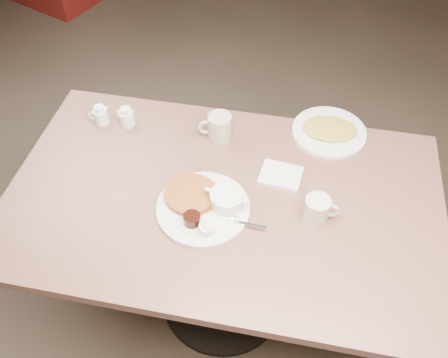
% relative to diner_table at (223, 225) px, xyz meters
% --- Properties ---
extents(room, '(7.04, 8.04, 2.84)m').
position_rel_diner_table_xyz_m(room, '(0.00, 0.00, 0.82)').
color(room, '#4C3F33').
rests_on(room, ground).
extents(diner_table, '(1.50, 0.90, 0.75)m').
position_rel_diner_table_xyz_m(diner_table, '(0.00, 0.00, 0.00)').
color(diner_table, '#84564C').
rests_on(diner_table, ground).
extents(main_plate, '(0.41, 0.37, 0.07)m').
position_rel_diner_table_xyz_m(main_plate, '(-0.05, -0.06, 0.19)').
color(main_plate, silver).
rests_on(main_plate, diner_table).
extents(coffee_mug_near, '(0.12, 0.09, 0.09)m').
position_rel_diner_table_xyz_m(coffee_mug_near, '(0.32, -0.03, 0.22)').
color(coffee_mug_near, beige).
rests_on(coffee_mug_near, diner_table).
extents(napkin, '(0.16, 0.13, 0.02)m').
position_rel_diner_table_xyz_m(napkin, '(0.19, 0.13, 0.18)').
color(napkin, silver).
rests_on(napkin, diner_table).
extents(coffee_mug_far, '(0.14, 0.11, 0.10)m').
position_rel_diner_table_xyz_m(coffee_mug_far, '(-0.07, 0.29, 0.22)').
color(coffee_mug_far, beige).
rests_on(coffee_mug_far, diner_table).
extents(creamer_left, '(0.08, 0.06, 0.08)m').
position_rel_diner_table_xyz_m(creamer_left, '(-0.55, 0.28, 0.21)').
color(creamer_left, white).
rests_on(creamer_left, diner_table).
extents(creamer_right, '(0.09, 0.07, 0.08)m').
position_rel_diner_table_xyz_m(creamer_right, '(-0.44, 0.29, 0.21)').
color(creamer_right, white).
rests_on(creamer_right, diner_table).
extents(hash_plate, '(0.31, 0.31, 0.04)m').
position_rel_diner_table_xyz_m(hash_plate, '(0.34, 0.39, 0.18)').
color(hash_plate, white).
rests_on(hash_plate, diner_table).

